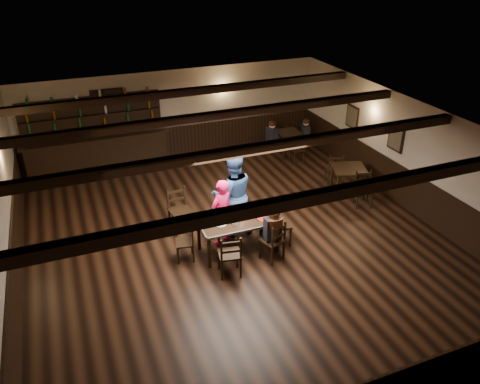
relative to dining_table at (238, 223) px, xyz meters
name	(u,v)px	position (x,y,z in m)	size (l,w,h in m)	color
ground	(237,240)	(0.11, 0.38, -0.68)	(10.00, 10.00, 0.00)	black
room_shell	(236,169)	(0.12, 0.42, 1.07)	(9.02, 10.02, 2.71)	beige
dining_table	(238,223)	(0.00, 0.00, 0.00)	(1.66, 0.83, 0.75)	black
chair_near_left	(230,253)	(-0.47, -0.77, -0.13)	(0.51, 0.49, 0.94)	black
chair_near_right	(275,239)	(0.57, -0.62, -0.15)	(0.54, 0.53, 0.91)	black
chair_end_left	(188,239)	(-1.08, 0.11, -0.20)	(0.43, 0.44, 0.82)	black
chair_end_right	(277,221)	(0.88, -0.06, -0.12)	(0.50, 0.51, 0.96)	black
chair_far_pushed	(179,206)	(-0.93, 1.34, -0.08)	(0.52, 0.50, 1.02)	black
woman_pink	(222,212)	(-0.22, 0.41, 0.09)	(0.56, 0.37, 1.54)	#FF1E75
man_blue	(233,194)	(0.16, 0.73, 0.30)	(0.95, 0.74, 1.95)	navy
seated_person	(273,225)	(0.54, -0.56, 0.16)	(0.34, 0.52, 0.84)	black
cake	(220,222)	(-0.40, 0.01, 0.12)	(0.29, 0.29, 0.09)	white
plate_stack_a	(235,221)	(-0.10, -0.09, 0.14)	(0.15, 0.15, 0.14)	white
plate_stack_b	(246,213)	(0.22, 0.08, 0.16)	(0.15, 0.15, 0.18)	white
tea_light	(241,216)	(0.10, 0.10, 0.10)	(0.05, 0.05, 0.06)	#A5A8AD
salt_shaker	(253,216)	(0.31, -0.04, 0.12)	(0.04, 0.04, 0.09)	silver
pepper_shaker	(256,217)	(0.37, -0.10, 0.12)	(0.03, 0.03, 0.09)	#A5A8AD
drink_glass	(250,212)	(0.32, 0.12, 0.13)	(0.07, 0.07, 0.11)	silver
menu_red	(263,217)	(0.55, -0.06, 0.08)	(0.33, 0.23, 0.00)	maroon
menu_blue	(258,213)	(0.51, 0.10, 0.08)	(0.27, 0.19, 0.00)	navy
bar_counter	(98,149)	(-2.27, 5.10, 0.05)	(4.02, 0.70, 2.20)	black
back_table_a	(349,171)	(3.63, 1.34, -0.03)	(1.08, 1.08, 0.75)	black
back_table_b	(288,135)	(3.37, 4.27, -0.04)	(0.73, 0.73, 0.75)	black
bg_patron_left	(272,133)	(2.77, 4.20, 0.16)	(0.29, 0.40, 0.74)	black
bg_patron_right	(306,130)	(3.86, 4.08, 0.14)	(0.29, 0.38, 0.70)	black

